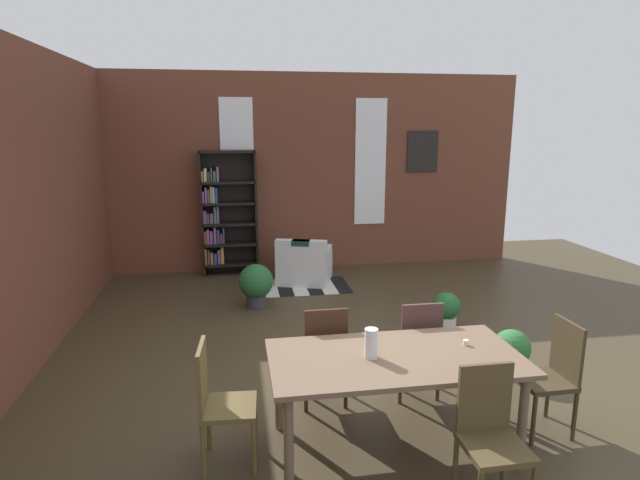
# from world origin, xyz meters

# --- Properties ---
(ground_plane) EXTENTS (11.93, 11.93, 0.00)m
(ground_plane) POSITION_xyz_m (0.00, 0.00, 0.00)
(ground_plane) COLOR #3F3422
(back_wall_brick) EXTENTS (7.57, 0.12, 3.35)m
(back_wall_brick) POSITION_xyz_m (0.00, 4.65, 1.68)
(back_wall_brick) COLOR brown
(back_wall_brick) RESTS_ON ground
(window_pane_0) EXTENTS (0.55, 0.02, 2.18)m
(window_pane_0) POSITION_xyz_m (-1.15, 4.58, 1.84)
(window_pane_0) COLOR white
(window_pane_1) EXTENTS (0.55, 0.02, 2.18)m
(window_pane_1) POSITION_xyz_m (1.15, 4.58, 1.84)
(window_pane_1) COLOR white
(dining_table) EXTENTS (1.94, 0.96, 0.77)m
(dining_table) POSITION_xyz_m (-0.05, -0.80, 0.69)
(dining_table) COLOR brown
(dining_table) RESTS_ON ground
(vase_on_table) EXTENTS (0.10, 0.10, 0.23)m
(vase_on_table) POSITION_xyz_m (-0.24, -0.80, 0.88)
(vase_on_table) COLOR silver
(vase_on_table) RESTS_ON dining_table
(tealight_candle_0) EXTENTS (0.04, 0.04, 0.04)m
(tealight_candle_0) POSITION_xyz_m (0.57, -0.71, 0.79)
(tealight_candle_0) COLOR silver
(tealight_candle_0) RESTS_ON dining_table
(dining_chair_head_right) EXTENTS (0.41, 0.41, 0.95)m
(dining_chair_head_right) POSITION_xyz_m (1.29, -0.80, 0.51)
(dining_chair_head_right) COLOR #3B301E
(dining_chair_head_right) RESTS_ON ground
(dining_chair_far_left) EXTENTS (0.41, 0.41, 0.95)m
(dining_chair_far_left) POSITION_xyz_m (-0.48, -0.10, 0.51)
(dining_chair_far_left) COLOR #382116
(dining_chair_far_left) RESTS_ON ground
(dining_chair_head_left) EXTENTS (0.42, 0.42, 0.95)m
(dining_chair_head_left) POSITION_xyz_m (-1.39, -0.80, 0.51)
(dining_chair_head_left) COLOR brown
(dining_chair_head_left) RESTS_ON ground
(dining_chair_far_right) EXTENTS (0.40, 0.40, 0.95)m
(dining_chair_far_right) POSITION_xyz_m (0.39, -0.10, 0.51)
(dining_chair_far_right) COLOR #482E2B
(dining_chair_far_right) RESTS_ON ground
(dining_chair_near_right) EXTENTS (0.40, 0.40, 0.95)m
(dining_chair_near_right) POSITION_xyz_m (0.39, -1.51, 0.51)
(dining_chair_near_right) COLOR #4A3C22
(dining_chair_near_right) RESTS_ON ground
(bookshelf_tall) EXTENTS (0.93, 0.31, 2.08)m
(bookshelf_tall) POSITION_xyz_m (-1.39, 4.40, 1.04)
(bookshelf_tall) COLOR black
(bookshelf_tall) RESTS_ON ground
(armchair_white) EXTENTS (1.01, 1.01, 0.75)m
(armchair_white) POSITION_xyz_m (-0.15, 3.69, 0.28)
(armchair_white) COLOR silver
(armchair_white) RESTS_ON ground
(potted_plant_by_shelf) EXTENTS (0.34, 0.34, 0.46)m
(potted_plant_by_shelf) POSITION_xyz_m (1.33, 1.45, 0.25)
(potted_plant_by_shelf) COLOR silver
(potted_plant_by_shelf) RESTS_ON ground
(potted_plant_corner) EXTENTS (0.37, 0.37, 0.48)m
(potted_plant_corner) POSITION_xyz_m (1.48, 0.15, 0.27)
(potted_plant_corner) COLOR silver
(potted_plant_corner) RESTS_ON ground
(potted_plant_window) EXTENTS (0.48, 0.48, 0.61)m
(potted_plant_window) POSITION_xyz_m (-0.97, 2.63, 0.34)
(potted_plant_window) COLOR #333338
(potted_plant_window) RESTS_ON ground
(striped_rug) EXTENTS (1.57, 0.92, 0.01)m
(striped_rug) POSITION_xyz_m (-0.27, 3.44, 0.00)
(striped_rug) COLOR black
(striped_rug) RESTS_ON ground
(framed_picture) EXTENTS (0.56, 0.03, 0.72)m
(framed_picture) POSITION_xyz_m (2.09, 4.57, 2.03)
(framed_picture) COLOR black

